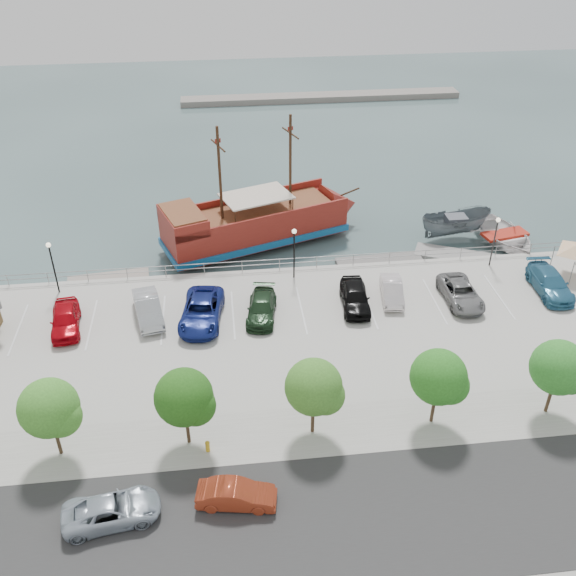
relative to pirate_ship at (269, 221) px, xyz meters
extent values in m
plane|color=#334848|center=(1.25, -14.42, -1.96)|extent=(160.00, 160.00, 0.00)
cube|color=#2D2D2D|center=(1.25, -30.42, -0.95)|extent=(100.00, 8.00, 0.04)
cube|color=#9A968E|center=(1.25, -24.42, -0.95)|extent=(100.00, 4.00, 0.05)
cylinder|color=gray|center=(1.25, -6.62, -0.01)|extent=(50.00, 0.06, 0.06)
cylinder|color=gray|center=(1.25, -6.62, -0.41)|extent=(50.00, 0.06, 0.06)
cube|color=gray|center=(11.25, 40.58, -1.56)|extent=(40.00, 3.00, 0.80)
cube|color=maroon|center=(-1.26, -0.45, -0.09)|extent=(16.48, 9.93, 2.56)
cube|color=#12548A|center=(-1.26, -0.45, -0.93)|extent=(16.85, 10.31, 0.59)
cone|color=maroon|center=(6.89, 2.46, -0.09)|extent=(4.55, 5.51, 4.72)
cube|color=maroon|center=(-7.28, -2.60, 1.88)|extent=(4.44, 5.63, 1.38)
cube|color=brown|center=(-7.28, -2.60, 2.61)|extent=(4.12, 5.19, 0.12)
cube|color=brown|center=(-0.80, -0.29, 1.24)|extent=(13.50, 8.38, 0.15)
cube|color=maroon|center=(-2.06, 1.77, 1.53)|extent=(14.89, 5.48, 0.69)
cube|color=maroon|center=(-0.47, -2.67, 1.53)|extent=(14.89, 5.48, 0.69)
cylinder|color=#382111|center=(1.98, 0.71, 5.22)|extent=(0.30, 0.30, 8.07)
cylinder|color=#382111|center=(-4.04, -1.44, 5.22)|extent=(0.30, 0.30, 8.07)
cylinder|color=#382111|center=(1.98, 0.71, 7.68)|extent=(1.12, 2.83, 0.14)
cylinder|color=#382111|center=(-4.04, -1.44, 7.68)|extent=(1.12, 2.83, 0.14)
cube|color=beige|center=(-1.08, -0.38, 2.66)|extent=(6.63, 5.44, 0.12)
cylinder|color=#382111|center=(7.54, 2.70, 1.09)|extent=(2.36, 0.97, 0.58)
imported|color=slate|center=(16.52, -1.53, -0.72)|extent=(6.57, 2.92, 2.48)
imported|color=silver|center=(20.51, -3.20, -1.22)|extent=(6.41, 7.99, 1.47)
cube|color=gray|center=(-13.52, -5.22, -1.78)|extent=(6.58, 2.52, 0.37)
cube|color=slate|center=(8.87, -5.22, -1.75)|extent=(7.37, 2.39, 0.42)
cube|color=gray|center=(15.99, -5.22, -1.74)|extent=(8.03, 5.29, 0.45)
cylinder|color=slate|center=(21.82, -9.05, 0.09)|extent=(0.08, 0.08, 2.09)
cylinder|color=slate|center=(22.21, -11.49, 0.09)|extent=(0.08, 0.08, 2.09)
imported|color=#9EAAB6|center=(-10.42, -29.11, -0.30)|extent=(5.03, 2.89, 1.32)
imported|color=#9D341B|center=(-4.29, -28.90, -0.29)|extent=(4.22, 2.04, 1.33)
cylinder|color=gold|center=(-5.71, -25.22, -0.65)|extent=(0.25, 0.25, 0.61)
sphere|color=gold|center=(-5.71, -25.22, -0.33)|extent=(0.27, 0.27, 0.27)
cylinder|color=black|center=(-16.75, -7.92, 1.04)|extent=(0.12, 0.12, 4.00)
sphere|color=#FFF2CC|center=(-16.75, -7.92, 3.14)|extent=(0.36, 0.36, 0.36)
cylinder|color=black|center=(1.25, -7.92, 1.04)|extent=(0.12, 0.12, 4.00)
sphere|color=#FFF2CC|center=(1.25, -7.92, 3.14)|extent=(0.36, 0.36, 0.36)
cylinder|color=black|center=(17.25, -7.92, 1.04)|extent=(0.12, 0.12, 4.00)
sphere|color=#FFF2CC|center=(17.25, -7.92, 3.14)|extent=(0.36, 0.36, 0.36)
cylinder|color=#473321|center=(-13.75, -24.42, 0.14)|extent=(0.20, 0.20, 2.20)
sphere|color=#397824|center=(-13.75, -24.42, 2.44)|extent=(3.20, 3.20, 3.20)
sphere|color=#397824|center=(-13.15, -24.72, 2.04)|extent=(2.20, 2.20, 2.20)
cylinder|color=#473321|center=(-6.75, -24.42, 0.14)|extent=(0.20, 0.20, 2.20)
sphere|color=#205014|center=(-6.75, -24.42, 2.44)|extent=(3.20, 3.20, 3.20)
sphere|color=#205014|center=(-6.15, -24.72, 2.04)|extent=(2.20, 2.20, 2.20)
cylinder|color=#473321|center=(0.25, -24.42, 0.14)|extent=(0.20, 0.20, 2.20)
sphere|color=#396E23|center=(0.25, -24.42, 2.44)|extent=(3.20, 3.20, 3.20)
sphere|color=#396E23|center=(0.85, -24.72, 2.04)|extent=(2.20, 2.20, 2.20)
cylinder|color=#473321|center=(7.25, -24.42, 0.14)|extent=(0.20, 0.20, 2.20)
sphere|color=#25671C|center=(7.25, -24.42, 2.44)|extent=(3.20, 3.20, 3.20)
sphere|color=#25671C|center=(7.85, -24.72, 2.04)|extent=(2.20, 2.20, 2.20)
cylinder|color=#473321|center=(14.25, -24.42, 0.14)|extent=(0.20, 0.20, 2.20)
sphere|color=#296F23|center=(14.25, -24.42, 2.44)|extent=(3.20, 3.20, 3.20)
sphere|color=#296F23|center=(14.85, -24.72, 2.04)|extent=(2.20, 2.20, 2.20)
imported|color=#B1040F|center=(-15.37, -12.71, -0.15)|extent=(2.51, 4.94, 1.61)
imported|color=#ADAFB3|center=(-9.74, -12.11, -0.15)|extent=(2.67, 5.14, 1.61)
imported|color=navy|center=(-5.96, -12.91, -0.14)|extent=(3.53, 6.25, 1.65)
imported|color=#18301A|center=(-1.70, -12.81, -0.26)|extent=(2.75, 5.09, 1.40)
imported|color=black|center=(5.18, -12.35, -0.13)|extent=(2.33, 5.00, 1.66)
imported|color=silver|center=(8.12, -11.70, -0.27)|extent=(2.02, 4.34, 1.38)
imported|color=slate|center=(13.09, -12.64, -0.25)|extent=(2.43, 5.16, 1.43)
imported|color=teal|center=(20.21, -12.19, -0.17)|extent=(2.42, 5.51, 1.57)
camera|label=1|loc=(-4.18, -50.23, 26.07)|focal=40.00mm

